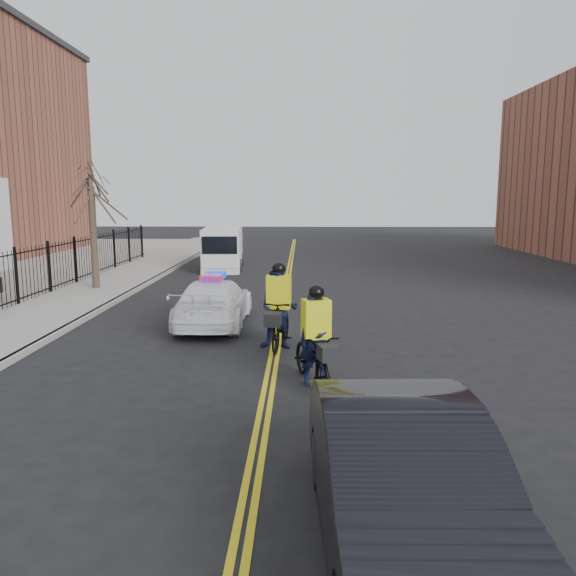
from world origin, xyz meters
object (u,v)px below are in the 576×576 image
(police_cruiser, at_px, (214,302))
(cyclist_far, at_px, (279,315))
(cyclist_near, at_px, (316,350))
(dark_sedan, at_px, (404,485))
(cargo_van, at_px, (223,249))

(police_cruiser, height_order, cyclist_far, cyclist_far)
(police_cruiser, bearing_deg, cyclist_far, 128.72)
(police_cruiser, height_order, cyclist_near, cyclist_near)
(dark_sedan, distance_m, cyclist_far, 8.38)
(police_cruiser, relative_size, dark_sedan, 0.97)
(cyclist_near, bearing_deg, police_cruiser, 102.16)
(dark_sedan, bearing_deg, police_cruiser, 106.07)
(dark_sedan, distance_m, cargo_van, 24.43)
(police_cruiser, distance_m, cyclist_near, 5.96)
(cyclist_near, height_order, cyclist_far, cyclist_far)
(dark_sedan, height_order, cyclist_far, cyclist_far)
(police_cruiser, bearing_deg, dark_sedan, 108.83)
(dark_sedan, relative_size, cargo_van, 0.93)
(cargo_van, distance_m, cyclist_far, 16.05)
(dark_sedan, xyz_separation_m, cyclist_near, (-0.77, 5.51, -0.10))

